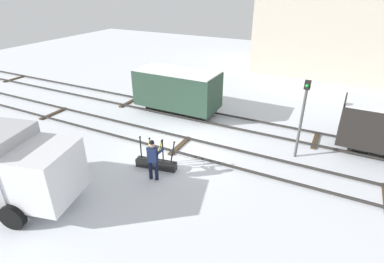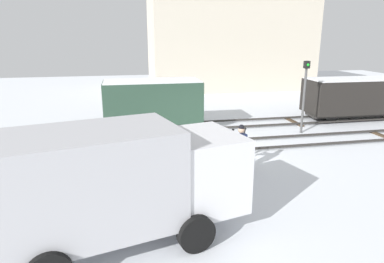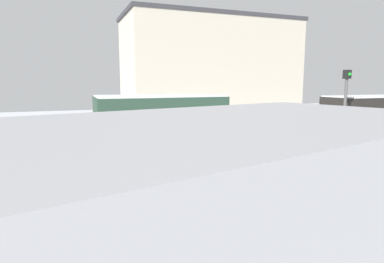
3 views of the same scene
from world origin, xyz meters
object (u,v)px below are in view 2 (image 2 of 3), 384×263
Objects in this scene: switch_lever_frame at (224,160)px; delivery_truck at (124,179)px; freight_car_far_end at (360,96)px; rail_worker at (240,145)px; signal_post at (305,89)px; freight_car_back_track at (153,102)px.

delivery_truck is (-3.77, -4.32, 1.36)m from switch_lever_frame.
freight_car_far_end is at bearing 19.51° from switch_lever_frame.
freight_car_far_end is (9.91, 5.74, 1.15)m from switch_lever_frame.
rail_worker is 6.67m from signal_post.
rail_worker is at bearing -73.92° from switch_lever_frame.
signal_post is 0.73× the size of freight_car_back_track.
rail_worker is 0.50× the size of signal_post.
rail_worker is 5.51m from delivery_truck.
delivery_truck is at bearing -142.76° from freight_car_far_end.
rail_worker is at bearing -145.05° from freight_car_far_end.
signal_post is at bearing -15.12° from freight_car_back_track.
delivery_truck is at bearing -141.68° from switch_lever_frame.
switch_lever_frame is at bearing 34.83° from delivery_truck.
freight_car_far_end is at bearing 23.43° from signal_post.
switch_lever_frame is 0.29× the size of freight_car_far_end.
switch_lever_frame is 6.69m from signal_post.
delivery_truck reaches higher than switch_lever_frame.
switch_lever_frame is 0.37× the size of freight_car_back_track.
switch_lever_frame is at bearing -144.57° from signal_post.
freight_car_far_end is (13.68, 10.06, -0.22)m from delivery_truck.
delivery_truck reaches higher than rail_worker.
switch_lever_frame is at bearing -149.01° from freight_car_far_end.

